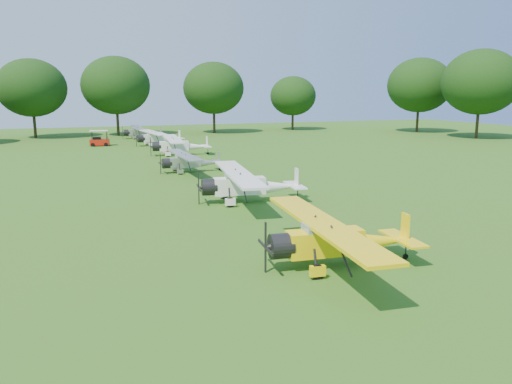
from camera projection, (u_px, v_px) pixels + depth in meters
ground at (244, 206)px, 31.60m from camera, size 160.00×160.00×0.00m
tree_belt at (296, 77)px, 31.41m from camera, size 137.36×130.27×14.52m
aircraft_2 at (336, 238)px, 20.50m from camera, size 6.67×10.60×2.08m
aircraft_3 at (247, 183)px, 32.51m from camera, size 7.04×11.16×2.19m
aircraft_4 at (189, 161)px, 44.75m from camera, size 5.74×9.12×1.80m
aircraft_5 at (178, 144)px, 56.77m from camera, size 6.87×10.93×2.15m
aircraft_6 at (158, 137)px, 67.21m from camera, size 6.42×10.21×2.00m
aircraft_7 at (141, 131)px, 77.17m from camera, size 6.18×9.83×1.94m
golf_cart at (99, 141)px, 66.63m from camera, size 2.64×1.86×2.08m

